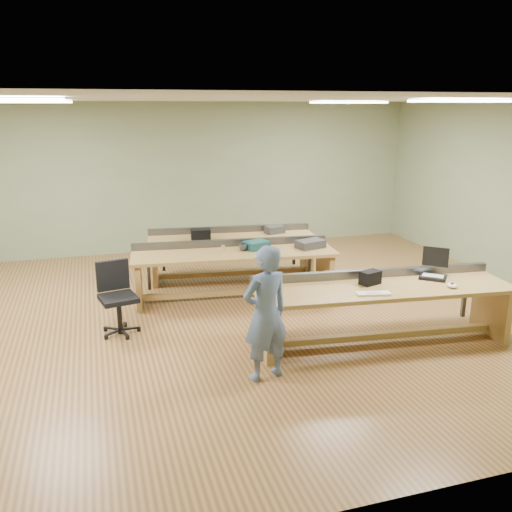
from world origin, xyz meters
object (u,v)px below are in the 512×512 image
at_px(camera_bag, 370,278).
at_px(workbench_back, 232,247).
at_px(person, 266,314).
at_px(mug, 243,247).
at_px(workbench_mid, 234,263).
at_px(task_chair, 118,308).
at_px(parts_bin_teal, 257,245).
at_px(laptop_base, 433,277).
at_px(parts_bin_grey, 310,244).
at_px(workbench_front, 382,300).
at_px(drinks_can, 223,249).

bearing_deg(camera_bag, workbench_back, 90.81).
height_order(person, camera_bag, person).
xyz_separation_m(camera_bag, mug, (-1.09, 2.05, -0.03)).
height_order(workbench_mid, task_chair, task_chair).
bearing_deg(parts_bin_teal, laptop_base, -50.29).
xyz_separation_m(workbench_back, task_chair, (-2.04, -1.86, -0.21)).
distance_m(person, parts_bin_teal, 2.77).
xyz_separation_m(workbench_mid, workbench_back, (0.22, 0.98, -0.01)).
distance_m(workbench_back, camera_bag, 3.20).
xyz_separation_m(parts_bin_teal, parts_bin_grey, (0.84, -0.16, -0.00)).
relative_size(camera_bag, task_chair, 0.26).
distance_m(workbench_front, drinks_can, 2.63).
height_order(workbench_mid, workbench_back, same).
xyz_separation_m(workbench_back, drinks_can, (-0.40, -1.01, 0.25)).
relative_size(laptop_base, camera_bag, 1.31).
bearing_deg(task_chair, camera_bag, -32.76).
bearing_deg(workbench_back, person, -91.91).
bearing_deg(parts_bin_teal, workbench_front, -65.86).
xyz_separation_m(workbench_front, person, (-1.69, -0.49, 0.20)).
distance_m(laptop_base, task_chair, 4.14).
height_order(parts_bin_teal, mug, parts_bin_teal).
relative_size(workbench_front, parts_bin_teal, 9.38).
bearing_deg(person, workbench_back, -113.89).
height_order(camera_bag, parts_bin_grey, camera_bag).
height_order(task_chair, drinks_can, task_chair).
distance_m(laptop_base, mug, 2.87).
bearing_deg(task_chair, drinks_can, 15.63).
xyz_separation_m(workbench_back, person, (-0.56, -3.62, 0.20)).
relative_size(workbench_front, camera_bag, 13.20).
xyz_separation_m(camera_bag, parts_bin_grey, (-0.02, 1.92, -0.03)).
relative_size(workbench_mid, mug, 24.58).
bearing_deg(person, workbench_mid, -112.43).
bearing_deg(parts_bin_teal, camera_bag, -67.54).
bearing_deg(parts_bin_grey, laptop_base, -64.93).
bearing_deg(drinks_can, parts_bin_grey, -3.97).
bearing_deg(parts_bin_grey, parts_bin_teal, 169.08).
xyz_separation_m(workbench_front, task_chair, (-3.17, 1.26, -0.21)).
distance_m(workbench_front, workbench_mid, 2.54).
height_order(workbench_front, parts_bin_teal, parts_bin_teal).
bearing_deg(parts_bin_grey, drinks_can, 176.03).
bearing_deg(parts_bin_grey, mug, 172.99).
bearing_deg(laptop_base, parts_bin_grey, 156.04).
bearing_deg(mug, workbench_front, -60.74).
height_order(workbench_front, mug, workbench_front).
height_order(workbench_back, parts_bin_teal, parts_bin_teal).
relative_size(task_chair, drinks_can, 8.47).
height_order(parts_bin_teal, drinks_can, parts_bin_teal).
relative_size(laptop_base, task_chair, 0.34).
relative_size(workbench_mid, parts_bin_teal, 9.03).
relative_size(person, parts_bin_teal, 4.30).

